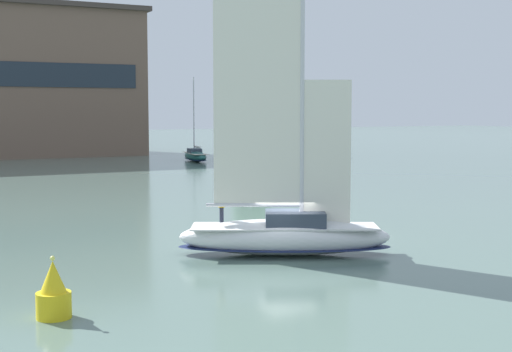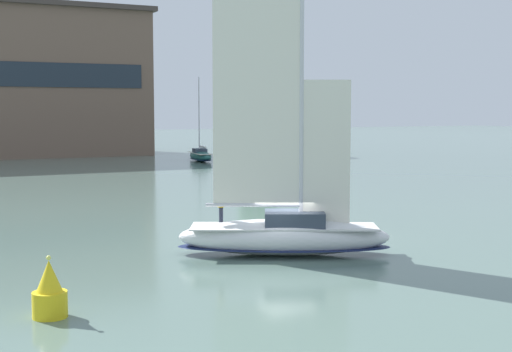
{
  "view_description": "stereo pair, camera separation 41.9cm",
  "coord_description": "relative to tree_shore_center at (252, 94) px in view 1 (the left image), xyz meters",
  "views": [
    {
      "loc": [
        -16.2,
        -29.1,
        6.88
      ],
      "look_at": [
        0.0,
        3.0,
        3.49
      ],
      "focal_mm": 50.0,
      "sensor_mm": 36.0,
      "label": 1
    },
    {
      "loc": [
        -15.82,
        -29.29,
        6.88
      ],
      "look_at": [
        0.0,
        3.0,
        3.49
      ],
      "focal_mm": 50.0,
      "sensor_mm": 36.0,
      "label": 2
    }
  ],
  "objects": [
    {
      "name": "waterfront_building",
      "position": [
        -34.31,
        12.29,
        1.81
      ],
      "size": [
        39.39,
        18.41,
        21.76
      ],
      "color": "brown",
      "rests_on": "ground"
    },
    {
      "name": "channel_buoy",
      "position": [
        -44.11,
        -73.94,
        -8.28
      ],
      "size": [
        1.15,
        1.15,
        2.08
      ],
      "color": "yellow",
      "rests_on": "ground"
    },
    {
      "name": "sailboat_moored_mid_channel",
      "position": [
        -13.44,
        -10.18,
        -8.35
      ],
      "size": [
        3.35,
        8.27,
        11.06
      ],
      "color": "#194C47",
      "rests_on": "ground"
    },
    {
      "name": "ground_plane",
      "position": [
        -32.3,
        -68.37,
        -9.1
      ],
      "size": [
        400.0,
        400.0,
        0.0
      ],
      "primitive_type": "plane",
      "color": "slate"
    },
    {
      "name": "sailboat_moored_far_slip",
      "position": [
        -11.47,
        -21.58,
        -8.46
      ],
      "size": [
        5.07,
        6.94,
        9.48
      ],
      "color": "maroon",
      "rests_on": "ground"
    },
    {
      "name": "tree_shore_center",
      "position": [
        0.0,
        0.0,
        0.0
      ],
      "size": [
        6.32,
        6.32,
        13.01
      ],
      "color": "#4C3828",
      "rests_on": "ground"
    },
    {
      "name": "sailboat_main",
      "position": [
        -32.29,
        -68.37,
        -8.01
      ],
      "size": [
        10.27,
        7.08,
        13.86
      ],
      "color": "silver",
      "rests_on": "ground"
    }
  ]
}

